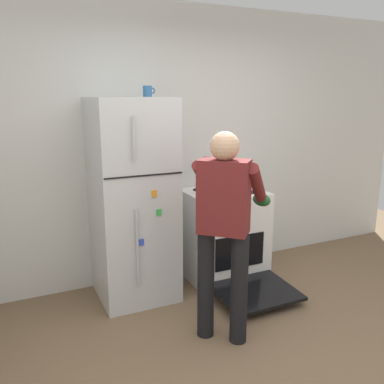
{
  "coord_description": "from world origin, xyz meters",
  "views": [
    {
      "loc": [
        -1.58,
        -1.92,
        1.85
      ],
      "look_at": [
        -0.06,
        1.32,
        1.0
      ],
      "focal_mm": 38.65,
      "sensor_mm": 36.0,
      "label": 1
    }
  ],
  "objects_px": {
    "refrigerator": "(133,201)",
    "pepper_mill": "(240,177)",
    "stove_range": "(224,236)",
    "person_cook": "(225,218)",
    "coffee_mug": "(148,91)",
    "red_pot": "(212,188)"
  },
  "relations": [
    {
      "from": "red_pot",
      "to": "refrigerator",
      "type": "bearing_deg",
      "value": 176.36
    },
    {
      "from": "person_cook",
      "to": "pepper_mill",
      "type": "xyz_separation_m",
      "value": [
        0.83,
        1.15,
        0.03
      ]
    },
    {
      "from": "stove_range",
      "to": "red_pot",
      "type": "distance_m",
      "value": 0.55
    },
    {
      "from": "refrigerator",
      "to": "red_pot",
      "type": "distance_m",
      "value": 0.79
    },
    {
      "from": "stove_range",
      "to": "pepper_mill",
      "type": "relative_size",
      "value": 7.59
    },
    {
      "from": "stove_range",
      "to": "red_pot",
      "type": "relative_size",
      "value": 3.79
    },
    {
      "from": "refrigerator",
      "to": "stove_range",
      "type": "relative_size",
      "value": 1.5
    },
    {
      "from": "refrigerator",
      "to": "person_cook",
      "type": "xyz_separation_m",
      "value": [
        0.41,
        -0.95,
        0.05
      ]
    },
    {
      "from": "red_pot",
      "to": "pepper_mill",
      "type": "relative_size",
      "value": 2.0
    },
    {
      "from": "refrigerator",
      "to": "coffee_mug",
      "type": "xyz_separation_m",
      "value": [
        0.18,
        0.05,
        0.96
      ]
    },
    {
      "from": "coffee_mug",
      "to": "person_cook",
      "type": "bearing_deg",
      "value": -77.25
    },
    {
      "from": "red_pot",
      "to": "coffee_mug",
      "type": "relative_size",
      "value": 2.88
    },
    {
      "from": "person_cook",
      "to": "red_pot",
      "type": "relative_size",
      "value": 4.97
    },
    {
      "from": "refrigerator",
      "to": "coffee_mug",
      "type": "relative_size",
      "value": 16.3
    },
    {
      "from": "stove_range",
      "to": "person_cook",
      "type": "distance_m",
      "value": 1.19
    },
    {
      "from": "red_pot",
      "to": "pepper_mill",
      "type": "bearing_deg",
      "value": 28.52
    },
    {
      "from": "refrigerator",
      "to": "pepper_mill",
      "type": "xyz_separation_m",
      "value": [
        1.24,
        0.2,
        0.08
      ]
    },
    {
      "from": "stove_range",
      "to": "pepper_mill",
      "type": "bearing_deg",
      "value": 35.99
    },
    {
      "from": "refrigerator",
      "to": "stove_range",
      "type": "bearing_deg",
      "value": -1.07
    },
    {
      "from": "refrigerator",
      "to": "stove_range",
      "type": "xyz_separation_m",
      "value": [
        0.94,
        -0.02,
        -0.47
      ]
    },
    {
      "from": "refrigerator",
      "to": "pepper_mill",
      "type": "bearing_deg",
      "value": 9.16
    },
    {
      "from": "person_cook",
      "to": "pepper_mill",
      "type": "distance_m",
      "value": 1.42
    }
  ]
}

